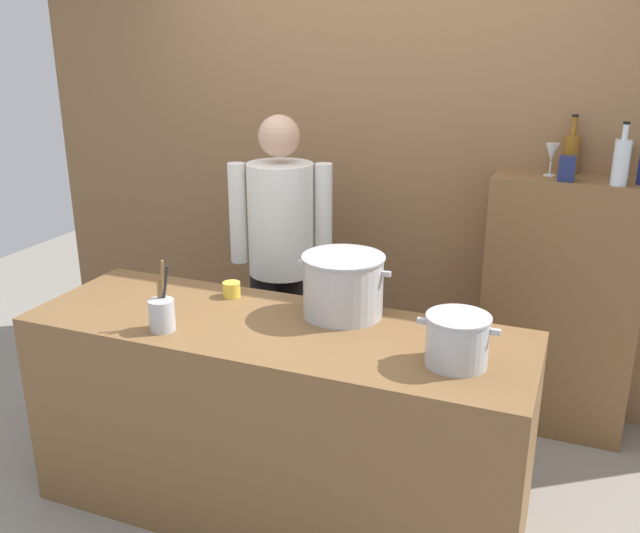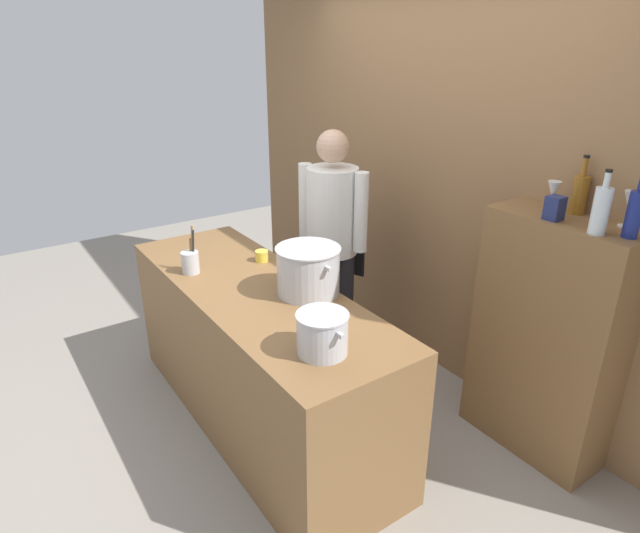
{
  "view_description": "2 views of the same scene",
  "coord_description": "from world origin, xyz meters",
  "px_view_note": "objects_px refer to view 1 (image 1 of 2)",
  "views": [
    {
      "loc": [
        1.14,
        -2.34,
        2.04
      ],
      "look_at": [
        0.03,
        0.42,
        1.03
      ],
      "focal_mm": 38.56,
      "sensor_mm": 36.0,
      "label": 1
    },
    {
      "loc": [
        2.42,
        -1.23,
        2.18
      ],
      "look_at": [
        0.23,
        0.29,
        1.04
      ],
      "focal_mm": 30.01,
      "sensor_mm": 36.0,
      "label": 2
    }
  ],
  "objects_px": {
    "stockpot_large": "(343,285)",
    "wine_bottle_clear": "(621,161)",
    "spice_tin_navy": "(567,169)",
    "wine_bottle_amber": "(571,153)",
    "chef": "(281,250)",
    "wine_glass_wide": "(625,154)",
    "stockpot_small": "(457,340)",
    "wine_glass_tall": "(552,154)",
    "utensil_crock": "(162,314)",
    "butter_jar": "(232,289)"
  },
  "relations": [
    {
      "from": "wine_bottle_clear",
      "to": "wine_glass_tall",
      "type": "xyz_separation_m",
      "value": [
        -0.31,
        0.12,
        -0.0
      ]
    },
    {
      "from": "wine_glass_wide",
      "to": "utensil_crock",
      "type": "bearing_deg",
      "value": -138.2
    },
    {
      "from": "chef",
      "to": "utensil_crock",
      "type": "relative_size",
      "value": 5.76
    },
    {
      "from": "chef",
      "to": "wine_bottle_clear",
      "type": "relative_size",
      "value": 5.66
    },
    {
      "from": "stockpot_large",
      "to": "wine_bottle_clear",
      "type": "relative_size",
      "value": 1.4
    },
    {
      "from": "utensil_crock",
      "to": "wine_bottle_clear",
      "type": "bearing_deg",
      "value": 38.0
    },
    {
      "from": "butter_jar",
      "to": "wine_glass_tall",
      "type": "xyz_separation_m",
      "value": [
        1.27,
        0.99,
        0.54
      ]
    },
    {
      "from": "stockpot_large",
      "to": "chef",
      "type": "bearing_deg",
      "value": 134.49
    },
    {
      "from": "utensil_crock",
      "to": "butter_jar",
      "type": "height_order",
      "value": "utensil_crock"
    },
    {
      "from": "chef",
      "to": "wine_glass_wide",
      "type": "bearing_deg",
      "value": 177.89
    },
    {
      "from": "spice_tin_navy",
      "to": "wine_bottle_clear",
      "type": "bearing_deg",
      "value": -5.57
    },
    {
      "from": "wine_bottle_clear",
      "to": "wine_glass_wide",
      "type": "bearing_deg",
      "value": 84.25
    },
    {
      "from": "wine_glass_wide",
      "to": "wine_glass_tall",
      "type": "distance_m",
      "value": 0.34
    },
    {
      "from": "spice_tin_navy",
      "to": "chef",
      "type": "bearing_deg",
      "value": -165.71
    },
    {
      "from": "stockpot_small",
      "to": "spice_tin_navy",
      "type": "distance_m",
      "value": 1.28
    },
    {
      "from": "utensil_crock",
      "to": "stockpot_large",
      "type": "bearing_deg",
      "value": 34.13
    },
    {
      "from": "chef",
      "to": "butter_jar",
      "type": "distance_m",
      "value": 0.54
    },
    {
      "from": "wine_bottle_clear",
      "to": "wine_glass_wide",
      "type": "distance_m",
      "value": 0.21
    },
    {
      "from": "wine_bottle_clear",
      "to": "wine_glass_wide",
      "type": "height_order",
      "value": "wine_bottle_clear"
    },
    {
      "from": "wine_bottle_clear",
      "to": "spice_tin_navy",
      "type": "relative_size",
      "value": 2.51
    },
    {
      "from": "stockpot_small",
      "to": "utensil_crock",
      "type": "relative_size",
      "value": 1.03
    },
    {
      "from": "chef",
      "to": "butter_jar",
      "type": "height_order",
      "value": "chef"
    },
    {
      "from": "spice_tin_navy",
      "to": "wine_bottle_amber",
      "type": "bearing_deg",
      "value": 88.63
    },
    {
      "from": "wine_glass_tall",
      "to": "stockpot_small",
      "type": "bearing_deg",
      "value": -98.2
    },
    {
      "from": "wine_bottle_clear",
      "to": "spice_tin_navy",
      "type": "xyz_separation_m",
      "value": [
        -0.23,
        0.02,
        -0.05
      ]
    },
    {
      "from": "stockpot_large",
      "to": "butter_jar",
      "type": "relative_size",
      "value": 5.04
    },
    {
      "from": "stockpot_large",
      "to": "stockpot_small",
      "type": "distance_m",
      "value": 0.61
    },
    {
      "from": "utensil_crock",
      "to": "wine_bottle_clear",
      "type": "distance_m",
      "value": 2.16
    },
    {
      "from": "utensil_crock",
      "to": "chef",
      "type": "bearing_deg",
      "value": 85.42
    },
    {
      "from": "butter_jar",
      "to": "spice_tin_navy",
      "type": "bearing_deg",
      "value": 33.37
    },
    {
      "from": "stockpot_small",
      "to": "wine_glass_wide",
      "type": "xyz_separation_m",
      "value": [
        0.52,
        1.36,
        0.49
      ]
    },
    {
      "from": "stockpot_large",
      "to": "stockpot_small",
      "type": "bearing_deg",
      "value": -27.66
    },
    {
      "from": "utensil_crock",
      "to": "spice_tin_navy",
      "type": "bearing_deg",
      "value": 42.75
    },
    {
      "from": "stockpot_large",
      "to": "wine_glass_tall",
      "type": "height_order",
      "value": "wine_glass_tall"
    },
    {
      "from": "butter_jar",
      "to": "utensil_crock",
      "type": "bearing_deg",
      "value": -100.43
    },
    {
      "from": "butter_jar",
      "to": "wine_bottle_clear",
      "type": "xyz_separation_m",
      "value": [
        1.58,
        0.86,
        0.55
      ]
    },
    {
      "from": "wine_bottle_clear",
      "to": "wine_bottle_amber",
      "type": "bearing_deg",
      "value": 136.91
    },
    {
      "from": "wine_glass_wide",
      "to": "spice_tin_navy",
      "type": "xyz_separation_m",
      "value": [
        -0.25,
        -0.18,
        -0.06
      ]
    },
    {
      "from": "stockpot_large",
      "to": "utensil_crock",
      "type": "distance_m",
      "value": 0.75
    },
    {
      "from": "utensil_crock",
      "to": "wine_bottle_amber",
      "type": "height_order",
      "value": "wine_bottle_amber"
    },
    {
      "from": "stockpot_small",
      "to": "wine_glass_wide",
      "type": "distance_m",
      "value": 1.54
    },
    {
      "from": "wine_bottle_amber",
      "to": "spice_tin_navy",
      "type": "distance_m",
      "value": 0.2
    },
    {
      "from": "utensil_crock",
      "to": "wine_glass_tall",
      "type": "relative_size",
      "value": 1.8
    },
    {
      "from": "stockpot_large",
      "to": "wine_glass_tall",
      "type": "bearing_deg",
      "value": 53.98
    },
    {
      "from": "wine_bottle_amber",
      "to": "wine_glass_wide",
      "type": "bearing_deg",
      "value": -1.72
    },
    {
      "from": "utensil_crock",
      "to": "wine_bottle_clear",
      "type": "height_order",
      "value": "wine_bottle_clear"
    },
    {
      "from": "stockpot_large",
      "to": "butter_jar",
      "type": "xyz_separation_m",
      "value": [
        -0.54,
        0.01,
        -0.1
      ]
    },
    {
      "from": "stockpot_large",
      "to": "spice_tin_navy",
      "type": "xyz_separation_m",
      "value": [
        0.8,
        0.9,
        0.39
      ]
    },
    {
      "from": "chef",
      "to": "utensil_crock",
      "type": "height_order",
      "value": "chef"
    },
    {
      "from": "wine_glass_wide",
      "to": "spice_tin_navy",
      "type": "height_order",
      "value": "wine_glass_wide"
    }
  ]
}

